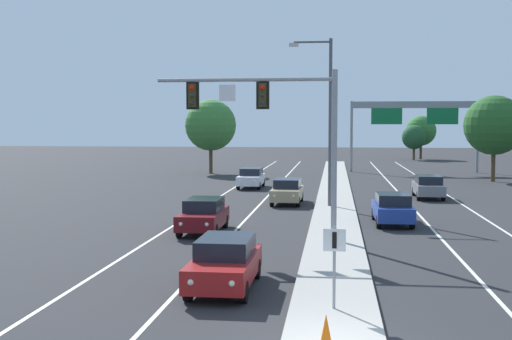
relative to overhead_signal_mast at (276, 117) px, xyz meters
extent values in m
cube|color=#9E9B93|center=(2.51, 4.65, -5.27)|extent=(2.40, 110.00, 0.15)
cube|color=silver|center=(-2.19, 11.65, -5.35)|extent=(0.14, 100.00, 0.01)
cube|color=silver|center=(7.21, 11.65, -5.35)|extent=(0.14, 100.00, 0.01)
cube|color=silver|center=(-5.49, 11.65, -5.35)|extent=(0.14, 100.00, 0.01)
cube|color=silver|center=(10.51, 11.65, -5.35)|extent=(0.14, 100.00, 0.01)
cylinder|color=gray|center=(2.47, 0.01, -1.60)|extent=(0.24, 0.24, 7.20)
cylinder|color=gray|center=(-1.32, 0.01, 1.60)|extent=(7.59, 0.16, 0.16)
cube|color=black|center=(-0.56, 0.05, 0.95)|extent=(0.56, 0.06, 1.20)
cube|color=#38330F|center=(-0.56, 0.01, 0.95)|extent=(0.32, 0.32, 1.00)
sphere|color=red|center=(-0.56, -0.16, 1.27)|extent=(0.22, 0.22, 0.22)
sphere|color=#282828|center=(-0.56, -0.16, 0.95)|extent=(0.22, 0.22, 0.22)
sphere|color=#282828|center=(-0.56, -0.16, 0.63)|extent=(0.22, 0.22, 0.22)
cube|color=black|center=(-3.60, 0.05, 0.95)|extent=(0.56, 0.06, 1.20)
cube|color=#38330F|center=(-3.60, 0.01, 0.95)|extent=(0.32, 0.32, 1.00)
sphere|color=red|center=(-3.60, -0.16, 1.27)|extent=(0.22, 0.22, 0.22)
sphere|color=#282828|center=(-3.60, -0.16, 0.95)|extent=(0.22, 0.22, 0.22)
sphere|color=#282828|center=(-3.60, -0.16, 0.63)|extent=(0.22, 0.22, 0.22)
cube|color=white|center=(-2.08, -0.01, 1.05)|extent=(0.70, 0.04, 0.70)
cylinder|color=gray|center=(2.51, -10.47, -4.10)|extent=(0.08, 0.08, 2.20)
cube|color=white|center=(2.51, -10.50, -3.35)|extent=(0.60, 0.03, 0.60)
cube|color=black|center=(2.51, -10.52, -3.35)|extent=(0.12, 0.01, 0.44)
cylinder|color=#4C4C51|center=(2.20, 11.80, -0.20)|extent=(0.20, 0.20, 10.00)
cylinder|color=#4C4C51|center=(1.10, 11.80, 4.60)|extent=(2.20, 0.12, 0.12)
cube|color=#B7B7B2|center=(0.00, 11.80, 4.45)|extent=(0.56, 0.28, 0.20)
cube|color=maroon|center=(-0.83, -8.20, -4.68)|extent=(1.82, 4.41, 0.70)
cube|color=black|center=(-0.83, -7.98, -4.05)|extent=(1.59, 2.38, 0.56)
sphere|color=#EAE5C6|center=(-0.26, -10.38, -4.63)|extent=(0.18, 0.18, 0.18)
sphere|color=#EAE5C6|center=(-1.41, -10.38, -4.63)|extent=(0.18, 0.18, 0.18)
cylinder|color=black|center=(-0.04, -9.70, -5.03)|extent=(0.22, 0.64, 0.64)
cylinder|color=black|center=(-1.64, -9.70, -5.03)|extent=(0.22, 0.64, 0.64)
cylinder|color=black|center=(-0.02, -6.70, -5.03)|extent=(0.22, 0.64, 0.64)
cylinder|color=black|center=(-1.62, -6.70, -5.03)|extent=(0.22, 0.64, 0.64)
cube|color=#5B0F14|center=(-3.59, 2.14, -4.68)|extent=(1.84, 4.42, 0.70)
cube|color=black|center=(-3.60, 2.36, -4.05)|extent=(1.60, 2.39, 0.56)
sphere|color=#EAE5C6|center=(-3.00, -0.04, -4.63)|extent=(0.18, 0.18, 0.18)
sphere|color=#EAE5C6|center=(-4.15, -0.05, -4.63)|extent=(0.18, 0.18, 0.18)
cylinder|color=black|center=(-2.78, 0.64, -5.03)|extent=(0.23, 0.64, 0.64)
cylinder|color=black|center=(-4.38, 0.63, -5.03)|extent=(0.23, 0.64, 0.64)
cylinder|color=black|center=(-2.81, 3.64, -5.03)|extent=(0.23, 0.64, 0.64)
cylinder|color=black|center=(-4.41, 3.63, -5.03)|extent=(0.23, 0.64, 0.64)
cube|color=tan|center=(-0.50, 13.66, -4.68)|extent=(1.88, 4.43, 0.70)
cube|color=black|center=(-0.50, 13.88, -4.05)|extent=(1.63, 2.40, 0.56)
sphere|color=#EAE5C6|center=(0.03, 11.47, -4.63)|extent=(0.18, 0.18, 0.18)
sphere|color=#EAE5C6|center=(-1.12, 11.49, -4.63)|extent=(0.18, 0.18, 0.18)
cylinder|color=black|center=(0.27, 12.15, -5.03)|extent=(0.23, 0.64, 0.64)
cylinder|color=black|center=(-1.33, 12.18, -5.03)|extent=(0.23, 0.64, 0.64)
cylinder|color=black|center=(0.32, 15.15, -5.03)|extent=(0.23, 0.64, 0.64)
cylinder|color=black|center=(-1.28, 15.18, -5.03)|extent=(0.23, 0.64, 0.64)
cube|color=silver|center=(-4.11, 23.74, -4.68)|extent=(1.82, 4.41, 0.70)
cube|color=black|center=(-4.11, 23.96, -4.05)|extent=(1.60, 2.38, 0.56)
sphere|color=#EAE5C6|center=(-3.55, 21.56, -4.63)|extent=(0.18, 0.18, 0.18)
sphere|color=#EAE5C6|center=(-4.70, 21.57, -4.63)|extent=(0.18, 0.18, 0.18)
cylinder|color=black|center=(-3.32, 22.24, -5.03)|extent=(0.22, 0.64, 0.64)
cylinder|color=black|center=(-4.92, 22.25, -5.03)|extent=(0.22, 0.64, 0.64)
cylinder|color=black|center=(-3.30, 25.24, -5.03)|extent=(0.22, 0.64, 0.64)
cylinder|color=black|center=(-4.90, 25.25, -5.03)|extent=(0.22, 0.64, 0.64)
cube|color=navy|center=(5.42, 5.85, -4.68)|extent=(1.87, 4.43, 0.70)
cube|color=black|center=(5.42, 5.63, -4.05)|extent=(1.62, 2.40, 0.56)
sphere|color=#EAE5C6|center=(4.81, 8.02, -4.63)|extent=(0.18, 0.18, 0.18)
sphere|color=#EAE5C6|center=(5.96, 8.04, -4.63)|extent=(0.18, 0.18, 0.18)
cylinder|color=black|center=(4.59, 7.33, -5.03)|extent=(0.23, 0.64, 0.64)
cylinder|color=black|center=(6.19, 7.36, -5.03)|extent=(0.23, 0.64, 0.64)
cylinder|color=black|center=(4.64, 4.33, -5.03)|extent=(0.23, 0.64, 0.64)
cylinder|color=black|center=(6.24, 4.36, -5.03)|extent=(0.23, 0.64, 0.64)
cube|color=slate|center=(8.85, 17.94, -4.68)|extent=(1.87, 4.43, 0.70)
cube|color=black|center=(8.85, 17.72, -4.05)|extent=(1.62, 2.40, 0.56)
sphere|color=#EAE5C6|center=(8.31, 20.13, -4.63)|extent=(0.18, 0.18, 0.18)
sphere|color=#EAE5C6|center=(9.46, 20.11, -4.63)|extent=(0.18, 0.18, 0.18)
cylinder|color=black|center=(8.07, 19.46, -5.03)|extent=(0.23, 0.64, 0.64)
cylinder|color=black|center=(9.67, 19.43, -5.03)|extent=(0.23, 0.64, 0.64)
cylinder|color=black|center=(8.02, 16.46, -5.03)|extent=(0.23, 0.64, 0.64)
cylinder|color=black|center=(9.62, 16.43, -5.03)|extent=(0.23, 0.64, 0.64)
cone|color=orange|center=(2.35, -13.55, -4.81)|extent=(0.28, 0.28, 0.70)
cylinder|color=gray|center=(4.21, 42.72, -1.60)|extent=(0.28, 0.28, 7.50)
cylinder|color=gray|center=(17.21, 42.72, -1.60)|extent=(0.28, 0.28, 7.50)
cube|color=gray|center=(10.71, 42.72, 1.75)|extent=(13.00, 0.36, 0.70)
cube|color=#0F6033|center=(7.85, 42.52, 0.55)|extent=(3.20, 0.08, 1.70)
cube|color=#0F6033|center=(13.57, 42.52, 0.55)|extent=(3.20, 0.08, 1.70)
cylinder|color=#4C3823|center=(14.85, 69.67, -4.16)|extent=(0.36, 0.36, 2.38)
sphere|color=#2D6B2D|center=(14.85, 69.67, -1.23)|extent=(4.35, 4.35, 4.35)
cylinder|color=#4C3823|center=(16.38, 32.12, -3.91)|extent=(0.36, 0.36, 2.87)
sphere|color=#235623|center=(16.38, 32.12, -0.37)|extent=(5.26, 5.26, 5.26)
cylinder|color=#4C3823|center=(-10.18, 38.52, -3.92)|extent=(0.36, 0.36, 2.87)
sphere|color=#387533|center=(-10.18, 38.52, -0.39)|extent=(5.24, 5.24, 5.24)
cylinder|color=#4C3823|center=(13.55, 66.83, -4.41)|extent=(0.36, 0.36, 1.87)
sphere|color=#1E4C28|center=(13.55, 66.83, -2.11)|extent=(3.42, 3.42, 3.42)
camera|label=1|loc=(2.52, -27.86, -0.28)|focal=46.15mm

